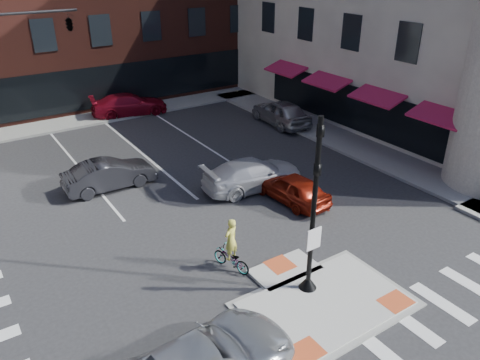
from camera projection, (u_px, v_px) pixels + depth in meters
ground at (315, 297)px, 15.37m from camera, size 120.00×120.00×0.00m
refuge_island at (321, 300)px, 15.15m from camera, size 5.40×4.65×0.13m
sidewalk_e at (339, 138)px, 28.16m from camera, size 3.00×24.00×0.15m
sidewalk_n at (140, 109)px, 33.29m from camera, size 26.00×3.00×0.15m
signal_pole at (312, 230)px, 14.62m from camera, size 0.60×0.60×5.98m
mast_arm_signal at (42, 36)px, 24.39m from camera, size 6.10×2.24×8.00m
red_sedan at (292, 188)px, 20.98m from camera, size 1.85×3.97×1.32m
white_pickup at (253, 174)px, 22.13m from camera, size 5.09×2.41×1.43m
bg_car_dark at (109, 174)px, 22.11m from camera, size 4.28×1.52×1.41m
bg_car_silver at (281, 112)px, 30.23m from camera, size 2.26×4.93×1.64m
bg_car_red at (129, 104)px, 32.09m from camera, size 5.37×2.90×1.48m
cyclist at (231, 253)px, 16.42m from camera, size 1.01×1.67×2.03m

